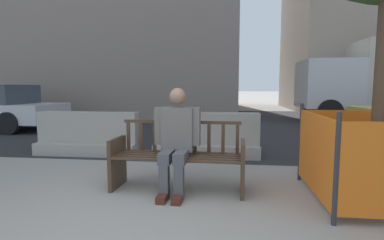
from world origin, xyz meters
name	(u,v)px	position (x,y,z in m)	size (l,w,h in m)	color
ground_plane	(124,239)	(0.00, 0.00, 0.00)	(200.00, 200.00, 0.00)	gray
street_asphalt	(204,123)	(0.00, 8.70, 0.00)	(120.00, 12.00, 0.01)	#28282B
street_bench	(178,160)	(0.26, 1.32, 0.40)	(1.71, 0.59, 0.88)	#473323
seated_person	(176,138)	(0.25, 1.27, 0.69)	(0.58, 0.73, 1.31)	#66605B
jersey_barrier_centre	(207,138)	(0.48, 3.29, 0.34)	(2.01, 0.72, 0.84)	#9E998E
jersey_barrier_left	(89,137)	(-1.86, 3.19, 0.34)	(2.00, 0.68, 0.84)	#9E998E
construction_fence	(380,155)	(2.63, 1.21, 0.55)	(1.48, 1.48, 1.10)	#2D2D33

